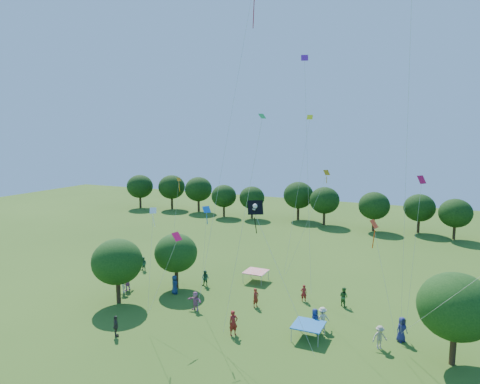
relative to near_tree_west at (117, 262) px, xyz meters
name	(u,v)px	position (x,y,z in m)	size (l,w,h in m)	color
near_tree_west	(117,262)	(0.00, 0.00, 0.00)	(4.49, 4.49, 5.84)	#422B19
near_tree_north	(176,253)	(2.72, 5.27, -0.25)	(4.16, 4.16, 5.44)	#422B19
near_tree_east	(456,307)	(26.94, 1.14, 0.19)	(4.87, 4.87, 6.21)	#422B19
treeline	(337,201)	(10.93, 40.03, 0.28)	(88.01, 8.77, 6.77)	#422B19
tent_red_stripe	(256,272)	(9.08, 10.24, -2.78)	(2.20, 2.20, 1.10)	red
tent_blue	(308,325)	(17.32, 0.63, -2.78)	(2.20, 2.20, 1.10)	#1A64AF
crowd_person_0	(402,329)	(23.65, 3.04, -2.88)	(0.92, 0.49, 1.86)	navy
crowd_person_1	(304,293)	(15.00, 7.31, -3.04)	(0.58, 0.37, 1.54)	maroon
crowd_person_2	(205,278)	(5.05, 6.89, -3.01)	(0.80, 0.43, 1.61)	#255737
crowd_person_3	(124,284)	(-1.13, 2.11, -2.91)	(1.18, 0.53, 1.80)	beige
crowd_person_4	(160,254)	(-3.71, 11.67, -2.92)	(1.05, 0.48, 1.78)	#483E39
crowd_person_5	(127,282)	(-1.26, 2.74, -2.97)	(1.58, 0.56, 1.69)	#AB63A1
crowd_person_6	(315,320)	(17.42, 2.05, -2.93)	(0.87, 0.47, 1.76)	navy
crowd_person_7	(256,298)	(11.55, 4.30, -2.97)	(0.63, 0.40, 1.68)	maroon
crowd_person_8	(144,264)	(-3.49, 8.18, -3.04)	(0.76, 0.41, 1.55)	#26593C
crowd_person_9	(380,337)	(22.32, 1.27, -2.96)	(1.11, 0.50, 1.70)	#A49983
crowd_person_10	(116,326)	(4.14, -5.14, -3.00)	(0.95, 0.43, 1.62)	#3C3730
crowd_person_11	(195,301)	(7.08, 1.51, -2.99)	(1.53, 0.55, 1.64)	#A86287
crowd_person_12	(175,285)	(3.38, 3.92, -2.91)	(0.89, 0.48, 1.80)	navy
crowd_person_13	(233,323)	(12.03, -1.24, -2.85)	(0.72, 0.46, 1.92)	maroon
crowd_person_14	(344,297)	(18.50, 7.75, -2.96)	(0.84, 0.46, 1.71)	#2D5E28
crowd_person_15	(322,318)	(17.90, 2.53, -2.92)	(1.17, 0.53, 1.79)	beige
pirate_kite	(256,210)	(14.35, -2.44, 6.18)	(5.38, 2.14, 9.31)	black
red_high_kite	(243,51)	(11.13, 2.39, 17.59)	(2.92, 5.16, 25.71)	red
small_kite_0	(419,203)	(24.31, 3.11, 6.54)	(0.77, 0.71, 10.95)	#E90D3B
small_kite_1	(376,237)	(21.77, 1.21, 4.27)	(2.01, 0.74, 7.95)	#F9370D
small_kite_2	(177,196)	(0.05, 9.82, 4.56)	(1.40, 0.50, 9.05)	orange
small_kite_3	(477,280)	(27.50, -4.25, 3.82)	(5.08, 7.66, 8.50)	#2D7715
small_kite_4	(206,224)	(9.40, -0.62, 4.42)	(2.55, 3.16, 8.36)	blue
small_kite_5	(306,120)	(15.29, 5.91, 12.40)	(1.28, 0.47, 20.11)	#76199A
small_kite_6	(152,229)	(6.28, -3.19, 4.27)	(0.97, 0.48, 8.38)	white
small_kite_7	(409,77)	(23.51, -1.51, 14.57)	(0.79, 4.64, 22.42)	#0E82D9
small_kite_8	(175,242)	(7.20, -1.61, 2.94)	(1.96, 2.09, 6.22)	#E50D47
small_kite_9	(320,190)	(15.44, 10.51, 5.99)	(3.94, 0.86, 10.42)	orange
small_kite_10	(304,152)	(13.28, 12.39, 9.41)	(1.58, 3.75, 15.60)	yellow
small_kite_11	(249,189)	(14.56, -4.16, 7.82)	(3.45, 1.23, 15.03)	#1A8F3A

